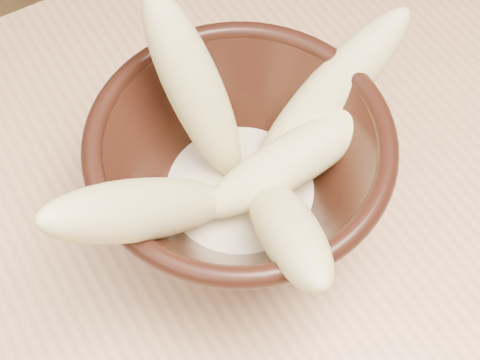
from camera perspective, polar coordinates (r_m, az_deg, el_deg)
name	(u,v)px	position (r m, az deg, el deg)	size (l,w,h in m)	color
table	(382,235)	(0.69, 11.99, -4.63)	(1.20, 0.80, 0.75)	#E1AA7C
bowl	(240,173)	(0.53, 0.00, 0.61)	(0.23, 0.23, 0.13)	black
milk_puddle	(240,193)	(0.56, 0.00, -1.08)	(0.13, 0.13, 0.02)	beige
banana_upright	(195,90)	(0.52, -3.84, 7.67)	(0.04, 0.04, 0.18)	#DECE83
banana_left	(148,209)	(0.46, -7.82, -2.45)	(0.04, 0.04, 0.21)	#DECE83
banana_right	(331,92)	(0.55, 7.75, 7.41)	(0.04, 0.04, 0.18)	#DECE83
banana_across	(290,161)	(0.53, 4.32, 1.59)	(0.04, 0.04, 0.16)	#DECE83
banana_front	(287,229)	(0.48, 4.01, -4.18)	(0.04, 0.04, 0.17)	#DECE83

